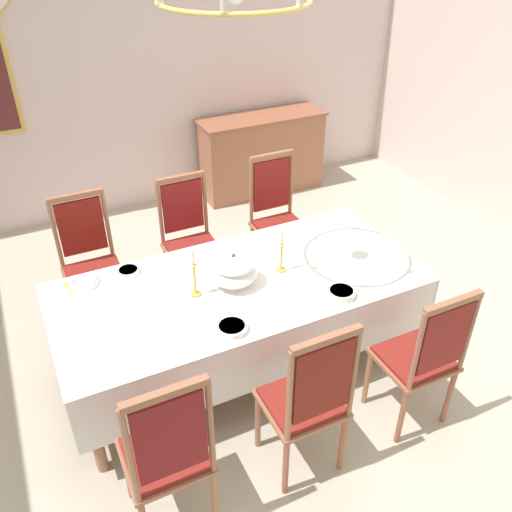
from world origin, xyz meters
TOP-DOWN VIEW (x-y plane):
  - ground at (0.00, 0.00)m, footprint 6.44×5.63m
  - back_wall at (0.00, 2.86)m, footprint 6.44×0.08m
  - dining_table at (0.00, 0.02)m, footprint 2.47×1.11m
  - tablecloth at (0.00, 0.02)m, footprint 2.49×1.13m
  - chair_south_a at (-0.83, -0.94)m, footprint 0.44×0.42m
  - chair_north_a at (-0.83, 0.98)m, footprint 0.44×0.42m
  - chair_south_b at (-0.02, -0.94)m, footprint 0.44×0.42m
  - chair_north_b at (-0.02, 0.98)m, footprint 0.44×0.42m
  - chair_south_c at (0.80, -0.94)m, footprint 0.44×0.42m
  - chair_north_c at (0.80, 0.98)m, footprint 0.44×0.42m
  - soup_tureen at (-0.04, 0.02)m, footprint 0.31×0.31m
  - candlestick_west at (-0.31, 0.02)m, footprint 0.07×0.07m
  - candlestick_east at (0.31, 0.02)m, footprint 0.07×0.07m
  - bowl_near_left at (0.54, -0.40)m, footprint 0.19×0.19m
  - bowl_near_right at (-0.94, 0.45)m, footprint 0.16×0.16m
  - bowl_far_left at (-0.24, -0.40)m, footprint 0.19×0.19m
  - bowl_far_right at (-0.65, 0.46)m, footprint 0.16×0.16m
  - spoon_primary at (0.66, -0.37)m, footprint 0.04×0.18m
  - spoon_secondary at (-1.06, 0.47)m, footprint 0.05×0.18m
  - sideboard at (1.41, 2.54)m, footprint 1.44×0.48m

SIDE VIEW (x-z plane):
  - ground at x=0.00m, z-range -0.04..0.00m
  - sideboard at x=1.41m, z-range 0.00..0.91m
  - chair_north_b at x=-0.02m, z-range 0.02..1.10m
  - chair_south_c at x=0.80m, z-range 0.02..1.12m
  - chair_north_a at x=-0.83m, z-range 0.02..1.12m
  - chair_north_c at x=0.80m, z-range 0.02..1.13m
  - chair_south_b at x=-0.02m, z-range 0.01..1.16m
  - chair_south_a at x=-0.83m, z-range 0.01..1.17m
  - tablecloth at x=0.00m, z-range 0.42..0.85m
  - dining_table at x=0.00m, z-range 0.30..1.04m
  - spoon_primary at x=0.66m, z-range 0.75..0.76m
  - spoon_secondary at x=-1.06m, z-range 0.75..0.76m
  - bowl_far_right at x=-0.65m, z-range 0.75..0.78m
  - bowl_far_left at x=-0.24m, z-range 0.75..0.79m
  - bowl_near_right at x=-0.94m, z-range 0.75..0.79m
  - bowl_near_left at x=0.54m, z-range 0.75..0.80m
  - soup_tureen at x=-0.04m, z-range 0.74..0.99m
  - candlestick_east at x=0.31m, z-range 0.71..1.04m
  - candlestick_west at x=-0.31m, z-range 0.71..1.06m
  - back_wall at x=0.00m, z-range 0.00..3.17m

